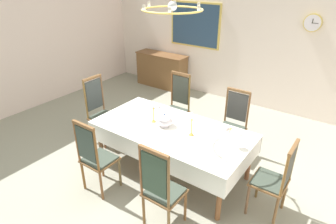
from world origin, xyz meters
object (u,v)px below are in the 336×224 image
at_px(chair_head_east, 275,178).
at_px(bowl_near_left, 224,127).
at_px(framed_painting, 195,25).
at_px(chair_south_a, 95,156).
at_px(sideboard, 162,70).
at_px(soup_tureen, 165,120).
at_px(spoon_primary, 231,129).
at_px(spoon_secondary, 151,105).
at_px(mounted_clock, 313,23).
at_px(dining_table, 172,132).
at_px(chair_north_b, 233,123).
at_px(candlestick_east, 192,126).
at_px(chair_head_west, 100,110).
at_px(candlestick_west, 153,114).
at_px(chair_south_b, 161,188).
at_px(chair_north_a, 177,105).
at_px(chandelier, 172,9).
at_px(bowl_near_right, 155,106).

relative_size(chair_head_east, bowl_near_left, 7.74).
height_order(chair_head_east, framed_painting, framed_painting).
bearing_deg(chair_south_a, sideboard, 114.55).
height_order(soup_tureen, spoon_primary, soup_tureen).
bearing_deg(sideboard, spoon_secondary, 123.31).
xyz_separation_m(chair_head_east, mounted_clock, (-0.50, 3.15, 1.42)).
xyz_separation_m(dining_table, chair_head_east, (1.58, -0.00, -0.12)).
height_order(chair_north_b, candlestick_east, chair_north_b).
xyz_separation_m(chair_head_west, sideboard, (-0.78, 2.90, -0.16)).
distance_m(soup_tureen, candlestick_west, 0.22).
bearing_deg(chair_south_a, chair_south_b, -0.16).
xyz_separation_m(chair_south_a, chair_north_a, (-0.00, 2.00, 0.02)).
relative_size(chair_north_b, spoon_primary, 6.57).
bearing_deg(chair_head_east, bowl_near_left, 64.17).
distance_m(chair_south_a, chair_head_east, 2.39).
bearing_deg(framed_painting, sideboard, -163.14).
distance_m(chair_north_a, chair_head_west, 1.42).
xyz_separation_m(sideboard, chandelier, (2.37, -2.90, 2.01)).
bearing_deg(soup_tureen, mounted_clock, 68.93).
distance_m(chair_north_b, candlestick_west, 1.38).
xyz_separation_m(spoon_secondary, sideboard, (-1.60, 2.43, -0.32)).
relative_size(chair_north_a, soup_tureen, 4.71).
height_order(chair_north_a, spoon_secondary, chair_north_a).
relative_size(chair_head_west, sideboard, 0.85).
distance_m(chair_south_b, mounted_clock, 4.40).
distance_m(chair_south_a, mounted_clock, 4.68).
xyz_separation_m(chair_south_b, soup_tureen, (-0.68, 1.00, 0.26)).
relative_size(bowl_near_left, sideboard, 0.10).
relative_size(chair_head_east, sideboard, 0.77).
height_order(chair_head_east, bowl_near_left, chair_head_east).
relative_size(chair_south_a, framed_painting, 0.85).
xyz_separation_m(chair_north_a, bowl_near_right, (-0.07, -0.56, 0.17)).
xyz_separation_m(chair_south_b, framed_painting, (-2.08, 4.16, 1.09)).
xyz_separation_m(chair_south_b, bowl_near_right, (-1.21, 1.45, 0.18)).
bearing_deg(spoon_primary, dining_table, -158.96).
bearing_deg(spoon_primary, sideboard, 130.06).
bearing_deg(mounted_clock, chair_north_b, -103.85).
bearing_deg(bowl_near_right, bowl_near_left, 0.45).
height_order(chair_head_east, mounted_clock, mounted_clock).
distance_m(candlestick_west, chandelier, 1.60).
xyz_separation_m(dining_table, chandelier, (0.00, 0.00, 1.77)).
height_order(bowl_near_left, spoon_secondary, bowl_near_left).
bearing_deg(chair_south_b, chair_south_a, 179.84).
height_order(bowl_near_right, spoon_primary, bowl_near_right).
distance_m(bowl_near_right, mounted_clock, 3.43).
relative_size(chair_north_b, chandelier, 1.47).
relative_size(chair_south_a, spoon_primary, 6.56).
relative_size(chair_head_west, bowl_near_right, 7.53).
xyz_separation_m(chair_north_a, chair_south_b, (1.14, -2.00, -0.00)).
distance_m(chair_north_a, candlestick_east, 1.40).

